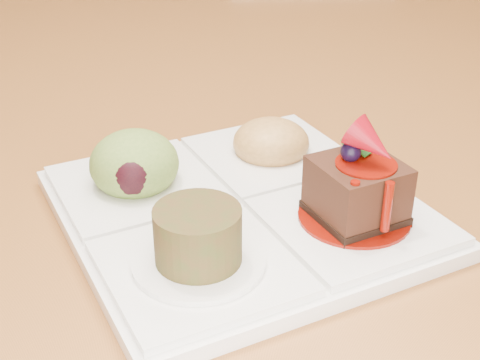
{
  "coord_description": "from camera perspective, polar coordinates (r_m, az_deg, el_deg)",
  "views": [
    {
      "loc": [
        -0.09,
        -1.17,
        1.03
      ],
      "look_at": [
        -0.05,
        -0.73,
        0.79
      ],
      "focal_mm": 50.0,
      "sensor_mm": 36.0,
      "label": 1
    }
  ],
  "objects": [
    {
      "name": "ground",
      "position": [
        1.56,
        -0.09,
        -12.37
      ],
      "size": [
        6.0,
        6.0,
        0.0
      ],
      "primitive_type": "plane",
      "color": "#502917"
    },
    {
      "name": "sampler_plate",
      "position": [
        0.52,
        -0.39,
        -1.3
      ],
      "size": [
        0.34,
        0.34,
        0.1
      ],
      "rotation": [
        0.0,
        0.0,
        0.39
      ],
      "color": "white",
      "rests_on": "dining_table"
    },
    {
      "name": "dining_table",
      "position": [
        1.22,
        -0.11,
        12.46
      ],
      "size": [
        1.0,
        1.8,
        0.75
      ],
      "color": "#985727",
      "rests_on": "ground"
    }
  ]
}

